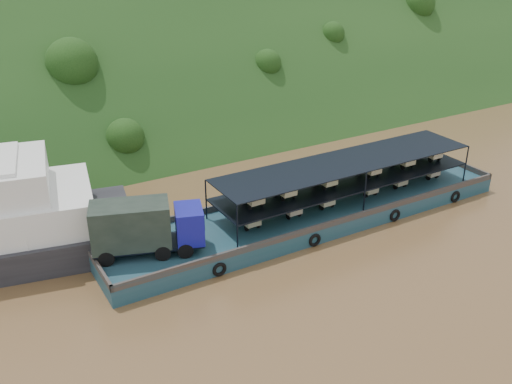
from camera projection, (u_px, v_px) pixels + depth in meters
ground at (298, 238)px, 44.01m from camera, size 160.00×160.00×0.00m
hillside at (138, 117)px, 72.19m from camera, size 140.00×39.60×39.60m
cargo_barge at (291, 212)px, 45.20m from camera, size 35.12×7.18×5.04m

